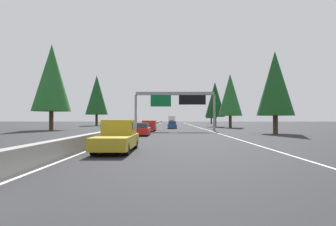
# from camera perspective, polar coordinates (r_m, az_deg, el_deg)

# --- Properties ---
(ground_plane) EXTENTS (320.00, 320.00, 0.00)m
(ground_plane) POSITION_cam_1_polar(r_m,az_deg,el_deg) (66.11, -3.96, -2.83)
(ground_plane) COLOR #262628
(median_barrier) EXTENTS (180.00, 0.56, 0.90)m
(median_barrier) POSITION_cam_1_polar(r_m,az_deg,el_deg) (86.06, -3.10, -2.15)
(median_barrier) COLOR gray
(median_barrier) RESTS_ON ground
(shoulder_stripe_right) EXTENTS (160.00, 0.16, 0.01)m
(shoulder_stripe_right) POSITION_cam_1_polar(r_m,az_deg,el_deg) (76.15, 5.33, -2.61)
(shoulder_stripe_right) COLOR silver
(shoulder_stripe_right) RESTS_ON ground
(shoulder_stripe_median) EXTENTS (160.00, 0.16, 0.01)m
(shoulder_stripe_median) POSITION_cam_1_polar(r_m,az_deg,el_deg) (76.06, -3.17, -2.61)
(shoulder_stripe_median) COLOR silver
(shoulder_stripe_median) RESTS_ON ground
(sign_gantry_overhead) EXTENTS (0.50, 12.68, 6.17)m
(sign_gantry_overhead) POSITION_cam_1_polar(r_m,az_deg,el_deg) (46.25, 1.57, 2.54)
(sign_gantry_overhead) COLOR gray
(sign_gantry_overhead) RESTS_ON ground
(pickup_near_center) EXTENTS (5.60, 2.00, 1.86)m
(pickup_near_center) POSITION_cam_1_polar(r_m,az_deg,el_deg) (18.00, -9.68, -4.34)
(pickup_near_center) COLOR #AD931E
(pickup_near_center) RESTS_ON ground
(sedan_far_left) EXTENTS (4.40, 1.80, 1.47)m
(sedan_far_left) POSITION_cam_1_polar(r_m,az_deg,el_deg) (34.45, -5.09, -3.22)
(sedan_far_left) COLOR red
(sedan_far_left) RESTS_ON ground
(sedan_far_center) EXTENTS (4.40, 1.80, 1.47)m
(sedan_far_center) POSITION_cam_1_polar(r_m,az_deg,el_deg) (58.93, 0.82, -2.37)
(sedan_far_center) COLOR #1E4793
(sedan_far_center) RESTS_ON ground
(bus_mid_center) EXTENTS (11.50, 2.55, 3.10)m
(bus_mid_center) POSITION_cam_1_polar(r_m,az_deg,el_deg) (118.03, 0.74, -1.27)
(bus_mid_center) COLOR white
(bus_mid_center) RESTS_ON ground
(minivan_distant_a) EXTENTS (5.00, 1.95, 1.69)m
(minivan_distant_a) POSITION_cam_1_polar(r_m,az_deg,el_deg) (47.44, -3.58, -2.34)
(minivan_distant_a) COLOR red
(minivan_distant_a) RESTS_ON ground
(sedan_distant_b) EXTENTS (4.40, 1.80, 1.47)m
(sedan_distant_b) POSITION_cam_1_polar(r_m,az_deg,el_deg) (97.03, 0.61, -1.90)
(sedan_distant_b) COLOR #1E4793
(sedan_distant_b) RESTS_ON ground
(conifer_right_near) EXTENTS (4.74, 4.74, 10.78)m
(conifer_right_near) POSITION_cam_1_polar(r_m,az_deg,el_deg) (40.87, 20.00, 5.41)
(conifer_right_near) COLOR #4C3823
(conifer_right_near) RESTS_ON ground
(conifer_right_mid) EXTENTS (5.29, 5.29, 12.02)m
(conifer_right_mid) POSITION_cam_1_polar(r_m,az_deg,el_deg) (67.30, 11.93, 3.45)
(conifer_right_mid) COLOR #4C3823
(conifer_right_mid) RESTS_ON ground
(conifer_right_far) EXTENTS (4.94, 4.94, 11.22)m
(conifer_right_far) POSITION_cam_1_polar(r_m,az_deg,el_deg) (74.63, 9.07, 2.61)
(conifer_right_far) COLOR #4C3823
(conifer_right_far) RESTS_ON ground
(conifer_right_distant) EXTENTS (4.52, 4.52, 10.28)m
(conifer_right_distant) POSITION_cam_1_polar(r_m,az_deg,el_deg) (120.60, 8.36, 0.90)
(conifer_right_distant) COLOR #4C3823
(conifer_right_distant) RESTS_ON ground
(conifer_left_near) EXTENTS (6.55, 6.55, 14.88)m
(conifer_left_near) POSITION_cam_1_polar(r_m,az_deg,el_deg) (55.10, -21.58, 6.35)
(conifer_left_near) COLOR #4C3823
(conifer_left_near) RESTS_ON ground
(conifer_left_mid) EXTENTS (6.42, 6.42, 14.59)m
(conifer_left_mid) POSITION_cam_1_polar(r_m,az_deg,el_deg) (87.78, -13.62, 3.41)
(conifer_left_mid) COLOR #4C3823
(conifer_left_mid) RESTS_ON ground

